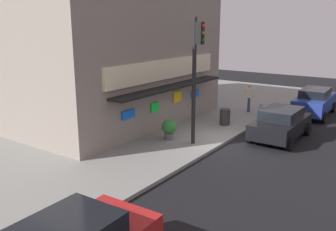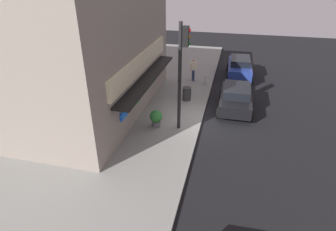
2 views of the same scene
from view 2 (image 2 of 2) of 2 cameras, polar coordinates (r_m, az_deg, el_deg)
name	(u,v)px [view 2 (image 2 of 2)]	position (r m, az deg, el deg)	size (l,w,h in m)	color
ground_plane	(202,120)	(16.61, 7.06, -0.91)	(50.51, 50.51, 0.00)	black
sidewalk	(96,107)	(18.49, -14.55, 1.75)	(33.67, 13.76, 0.14)	gray
corner_building	(61,51)	(18.08, -21.01, 12.28)	(11.84, 10.75, 6.96)	gray
traffic_light	(182,65)	(13.96, 2.86, 10.33)	(0.32, 0.58, 5.66)	black
fire_hydrant	(205,80)	(21.16, 7.65, 7.24)	(0.48, 0.24, 0.84)	#B2B2B7
trash_can	(187,94)	(18.55, 3.87, 4.48)	(0.56, 0.56, 0.88)	#2D2D2D
pedestrian	(193,69)	(21.75, 5.23, 9.49)	(0.45, 0.54, 1.74)	navy
potted_plant_by_doorway	(156,118)	(15.32, -2.47, -0.41)	(0.70, 0.70, 0.98)	#59595B
parked_car_black	(236,97)	(17.95, 13.73, 3.62)	(4.17, 2.11, 1.54)	black
parked_car_blue	(239,67)	(23.44, 14.42, 9.50)	(4.41, 2.10, 1.67)	navy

